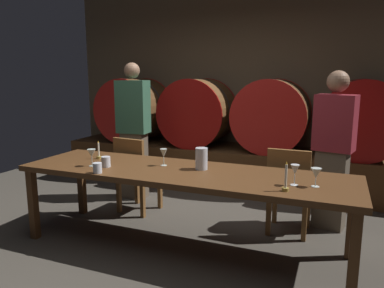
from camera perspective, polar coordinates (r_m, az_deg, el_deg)
name	(u,v)px	position (r m, az deg, el deg)	size (l,w,h in m)	color
ground_plane	(170,247)	(3.51, -3.47, -15.74)	(7.34, 7.34, 0.00)	#3F3A33
back_wall	(245,82)	(5.71, 8.28, 9.60)	(5.65, 0.24, 2.94)	brown
barrel_shelf	(234,166)	(5.33, 6.52, -3.42)	(5.08, 0.90, 0.55)	#4C2D16
wine_barrel_far_left	(135,110)	(5.85, -8.97, 5.29)	(0.98, 0.80, 0.98)	#513319
wine_barrel_center_left	(198,112)	(5.37, 0.97, 4.97)	(0.98, 0.80, 0.98)	brown
wine_barrel_center_right	(272,115)	(5.09, 12.42, 4.41)	(0.98, 0.80, 0.98)	#513319
wine_barrel_far_right	(362,119)	(5.02, 25.04, 3.58)	(0.98, 0.80, 0.98)	#513319
dining_table	(183,177)	(3.26, -1.46, -5.17)	(2.99, 0.83, 0.73)	#4C2D16
chair_left	(135,171)	(4.22, -8.88, -4.22)	(0.45, 0.45, 0.88)	brown
chair_right	(289,187)	(3.71, 14.93, -6.52)	(0.41, 0.41, 0.88)	brown
guest_left	(134,130)	(4.66, -9.11, 2.11)	(0.40, 0.28, 1.72)	brown
guest_right	(333,150)	(3.94, 21.21, -0.83)	(0.42, 0.32, 1.61)	brown
candle_left	(99,154)	(3.80, -14.38, -1.50)	(0.05, 0.05, 0.19)	olive
candle_right	(286,183)	(2.74, 14.43, -5.87)	(0.05, 0.05, 0.22)	olive
pitcher	(201,159)	(3.26, 1.49, -2.31)	(0.11, 0.11, 0.20)	silver
wine_glass_far_left	(92,153)	(3.49, -15.43, -1.43)	(0.08, 0.08, 0.16)	silver
wine_glass_center_left	(164,154)	(3.40, -4.46, -1.52)	(0.07, 0.07, 0.16)	silver
wine_glass_center_right	(295,170)	(2.89, 15.79, -3.98)	(0.07, 0.07, 0.16)	white
wine_glass_far_right	(316,174)	(2.90, 18.82, -4.41)	(0.08, 0.08, 0.15)	silver
cup_left	(106,162)	(3.45, -13.31, -2.71)	(0.08, 0.08, 0.10)	silver
cup_right	(97,168)	(3.25, -14.57, -3.65)	(0.08, 0.08, 0.09)	silver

